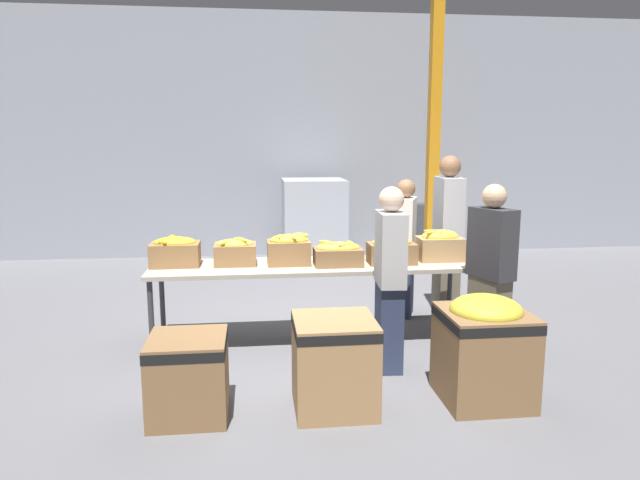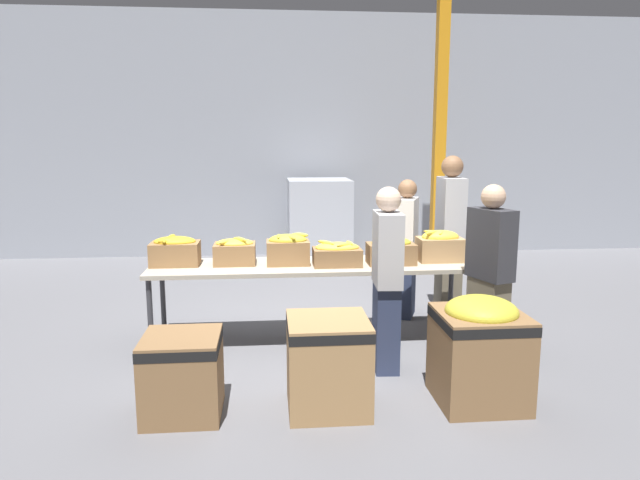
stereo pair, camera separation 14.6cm
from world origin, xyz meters
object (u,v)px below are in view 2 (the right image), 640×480
at_px(banana_box_0, 175,250).
at_px(donation_bin_2, 480,347).
at_px(sorting_table, 312,269).
at_px(donation_bin_0, 182,372).
at_px(support_pillar, 439,136).
at_px(donation_bin_1, 329,361).
at_px(pallet_stack_0, 319,223).
at_px(banana_box_1, 235,251).
at_px(volunteer_3, 406,249).
at_px(banana_box_2, 288,249).
at_px(volunteer_0, 450,237).
at_px(banana_box_5, 440,245).
at_px(banana_box_4, 391,250).
at_px(volunteer_2, 489,275).
at_px(banana_box_3, 337,254).
at_px(volunteer_1, 387,281).

height_order(banana_box_0, donation_bin_2, banana_box_0).
bearing_deg(banana_box_0, sorting_table, -3.12).
bearing_deg(donation_bin_2, donation_bin_0, -180.00).
bearing_deg(support_pillar, donation_bin_1, -115.20).
relative_size(banana_box_0, pallet_stack_0, 0.34).
bearing_deg(banana_box_1, volunteer_3, 19.17).
xyz_separation_m(banana_box_2, volunteer_0, (1.81, 0.72, -0.03)).
bearing_deg(pallet_stack_0, donation_bin_1, -94.31).
height_order(volunteer_3, donation_bin_0, volunteer_3).
height_order(sorting_table, donation_bin_0, sorting_table).
bearing_deg(banana_box_5, banana_box_4, -169.07).
bearing_deg(banana_box_2, banana_box_1, 173.60).
xyz_separation_m(volunteer_2, donation_bin_2, (-0.38, -0.81, -0.35)).
height_order(banana_box_0, support_pillar, support_pillar).
bearing_deg(volunteer_2, donation_bin_2, 135.64).
height_order(banana_box_5, volunteer_3, volunteer_3).
relative_size(banana_box_1, donation_bin_0, 0.67).
xyz_separation_m(sorting_table, support_pillar, (2.14, 3.08, 1.29)).
relative_size(sorting_table, pallet_stack_0, 2.30).
height_order(banana_box_0, donation_bin_0, banana_box_0).
height_order(banana_box_2, banana_box_4, banana_box_2).
distance_m(banana_box_4, pallet_stack_0, 3.62).
bearing_deg(pallet_stack_0, volunteer_0, -66.73).
bearing_deg(pallet_stack_0, donation_bin_0, -105.84).
bearing_deg(banana_box_5, support_pillar, 73.90).
relative_size(banana_box_4, support_pillar, 0.11).
distance_m(banana_box_5, donation_bin_2, 1.56).
height_order(banana_box_3, banana_box_5, banana_box_5).
bearing_deg(donation_bin_0, banana_box_4, 37.81).
xyz_separation_m(volunteer_1, donation_bin_0, (-1.60, -0.68, -0.46)).
bearing_deg(banana_box_1, banana_box_3, -9.39).
distance_m(banana_box_1, volunteer_2, 2.35).
bearing_deg(banana_box_4, volunteer_2, -37.50).
relative_size(banana_box_3, volunteer_1, 0.29).
distance_m(banana_box_0, banana_box_2, 1.07).
xyz_separation_m(sorting_table, banana_box_0, (-1.30, 0.07, 0.19)).
distance_m(banana_box_1, donation_bin_2, 2.44).
bearing_deg(banana_box_1, banana_box_2, -6.40).
height_order(sorting_table, pallet_stack_0, pallet_stack_0).
relative_size(sorting_table, donation_bin_0, 5.29).
xyz_separation_m(banana_box_1, pallet_stack_0, (1.12, 3.46, -0.23)).
xyz_separation_m(banana_box_1, banana_box_3, (0.97, -0.16, -0.01)).
relative_size(volunteer_0, donation_bin_0, 3.04).
relative_size(banana_box_2, volunteer_2, 0.26).
height_order(sorting_table, banana_box_2, banana_box_2).
distance_m(banana_box_5, pallet_stack_0, 3.61).
bearing_deg(donation_bin_2, donation_bin_1, -180.00).
height_order(banana_box_4, banana_box_5, banana_box_5).
relative_size(banana_box_1, donation_bin_1, 0.58).
bearing_deg(pallet_stack_0, banana_box_1, -107.88).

